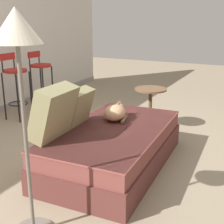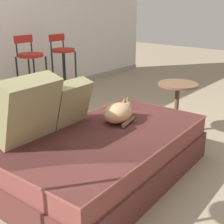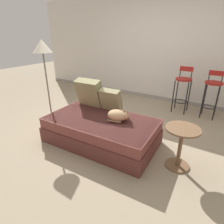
# 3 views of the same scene
# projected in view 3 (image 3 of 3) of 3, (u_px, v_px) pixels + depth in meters

# --- Properties ---
(ground_plane) EXTENTS (16.00, 16.00, 0.00)m
(ground_plane) POSITION_uv_depth(u_px,v_px,m) (114.00, 132.00, 3.46)
(ground_plane) COLOR gray
(ground_plane) RESTS_ON ground
(wall_back_panel) EXTENTS (8.00, 0.10, 2.60)m
(wall_back_panel) POSITION_uv_depth(u_px,v_px,m) (162.00, 49.00, 4.69)
(wall_back_panel) COLOR silver
(wall_back_panel) RESTS_ON ground
(wall_baseboard_trim) EXTENTS (8.00, 0.02, 0.09)m
(wall_baseboard_trim) POSITION_uv_depth(u_px,v_px,m) (156.00, 97.00, 5.14)
(wall_baseboard_trim) COLOR gray
(wall_baseboard_trim) RESTS_ON ground
(couch) EXTENTS (1.83, 1.07, 0.42)m
(couch) POSITION_uv_depth(u_px,v_px,m) (101.00, 130.00, 3.06)
(couch) COLOR brown
(couch) RESTS_ON ground
(throw_pillow_corner) EXTENTS (0.50, 0.33, 0.51)m
(throw_pillow_corner) POSITION_uv_depth(u_px,v_px,m) (90.00, 93.00, 3.42)
(throw_pillow_corner) COLOR #847F56
(throw_pillow_corner) RESTS_ON couch
(throw_pillow_middle) EXTENTS (0.38, 0.25, 0.40)m
(throw_pillow_middle) POSITION_uv_depth(u_px,v_px,m) (111.00, 100.00, 3.24)
(throw_pillow_middle) COLOR #847F56
(throw_pillow_middle) RESTS_ON couch
(cat) EXTENTS (0.38, 0.31, 0.20)m
(cat) POSITION_uv_depth(u_px,v_px,m) (118.00, 115.00, 2.91)
(cat) COLOR tan
(cat) RESTS_ON couch
(bar_stool_near_window) EXTENTS (0.34, 0.34, 1.01)m
(bar_stool_near_window) POSITION_uv_depth(u_px,v_px,m) (183.00, 86.00, 4.12)
(bar_stool_near_window) COLOR black
(bar_stool_near_window) RESTS_ON ground
(bar_stool_by_doorway) EXTENTS (0.34, 0.34, 0.98)m
(bar_stool_by_doorway) POSITION_uv_depth(u_px,v_px,m) (213.00, 89.00, 3.83)
(bar_stool_by_doorway) COLOR black
(bar_stool_by_doorway) RESTS_ON ground
(side_table) EXTENTS (0.44, 0.44, 0.59)m
(side_table) POSITION_uv_depth(u_px,v_px,m) (181.00, 142.00, 2.43)
(side_table) COLOR brown
(side_table) RESTS_ON ground
(floor_lamp) EXTENTS (0.32, 0.32, 1.59)m
(floor_lamp) POSITION_uv_depth(u_px,v_px,m) (43.00, 54.00, 3.27)
(floor_lamp) COLOR slate
(floor_lamp) RESTS_ON ground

